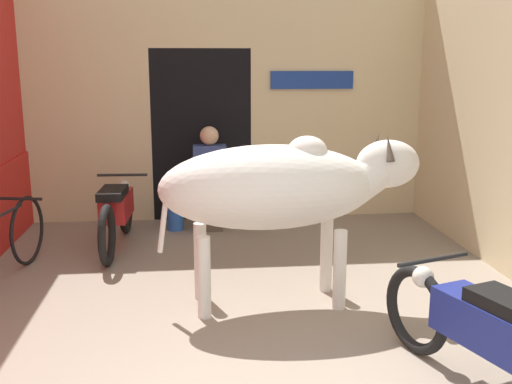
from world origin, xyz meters
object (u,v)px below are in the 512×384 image
Objects in this scene: shopkeeper_seated at (210,175)px; cow at (282,187)px; bicycle at (2,245)px; plastic_stool at (175,210)px; motorcycle_far at (117,211)px; motorcycle_near at (486,332)px.

cow is at bearing -77.55° from shopkeeper_seated.
shopkeeper_seated is (-0.53, 2.40, -0.34)m from cow.
bicycle is 2.25m from plastic_stool.
motorcycle_far is at bearing 132.62° from cow.
bicycle is (-2.51, 0.75, -0.66)m from cow.
motorcycle_far is 1.45× the size of shopkeeper_seated.
plastic_stool is (-0.97, 2.38, -0.77)m from cow.
plastic_stool is at bearing -176.81° from shopkeeper_seated.
motorcycle_far reaches higher than plastic_stool.
motorcycle_near is 4.45m from plastic_stool.
shopkeeper_seated reaches higher than motorcycle_far.
motorcycle_far is 1.06× the size of bicycle.
motorcycle_near is (1.03, -1.59, -0.59)m from cow.
shopkeeper_seated reaches higher than plastic_stool.
motorcycle_near is 3.86× the size of plastic_stool.
cow is 2.70m from bicycle.
motorcycle_far reaches higher than bicycle.
motorcycle_near reaches higher than plastic_stool.
cow is at bearing -16.63° from bicycle.
motorcycle_near is 1.06× the size of bicycle.
cow is 2.68m from plastic_stool.
cow is 4.72× the size of plastic_stool.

